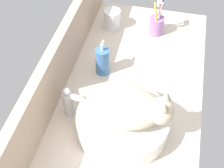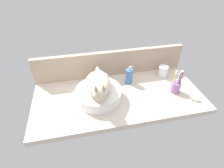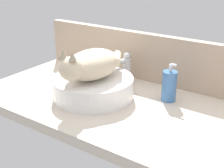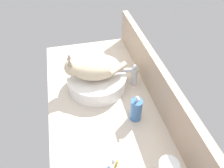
{
  "view_description": "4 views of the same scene",
  "coord_description": "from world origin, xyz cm",
  "px_view_note": "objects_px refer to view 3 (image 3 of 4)",
  "views": [
    {
      "loc": [
        -75.87,
        -11.78,
        93.5
      ],
      "look_at": [
        -4.48,
        4.76,
        11.49
      ],
      "focal_mm": 50.0,
      "sensor_mm": 36.0,
      "label": 1
    },
    {
      "loc": [
        -24.64,
        -93.4,
        84.65
      ],
      "look_at": [
        -4.35,
        1.78,
        9.03
      ],
      "focal_mm": 28.0,
      "sensor_mm": 36.0,
      "label": 2
    },
    {
      "loc": [
        56.21,
        -90.58,
        52.68
      ],
      "look_at": [
        -5.62,
        -1.39,
        7.5
      ],
      "focal_mm": 50.0,
      "sensor_mm": 36.0,
      "label": 3
    },
    {
      "loc": [
        73.92,
        -13.77,
        84.3
      ],
      "look_at": [
        -4.16,
        4.56,
        10.0
      ],
      "focal_mm": 35.0,
      "sensor_mm": 36.0,
      "label": 4
    }
  ],
  "objects_px": {
    "cat": "(90,64)",
    "faucet": "(125,67)",
    "sink_basin": "(93,87)",
    "soap_dispenser": "(169,86)"
  },
  "relations": [
    {
      "from": "sink_basin",
      "to": "cat",
      "type": "distance_m",
      "value": 0.1
    },
    {
      "from": "sink_basin",
      "to": "faucet",
      "type": "distance_m",
      "value": 0.2
    },
    {
      "from": "cat",
      "to": "faucet",
      "type": "relative_size",
      "value": 2.37
    },
    {
      "from": "cat",
      "to": "faucet",
      "type": "bearing_deg",
      "value": 83.15
    },
    {
      "from": "sink_basin",
      "to": "cat",
      "type": "bearing_deg",
      "value": -89.38
    },
    {
      "from": "sink_basin",
      "to": "cat",
      "type": "relative_size",
      "value": 0.99
    },
    {
      "from": "cat",
      "to": "soap_dispenser",
      "type": "bearing_deg",
      "value": 30.2
    },
    {
      "from": "faucet",
      "to": "soap_dispenser",
      "type": "bearing_deg",
      "value": -13.01
    },
    {
      "from": "cat",
      "to": "soap_dispenser",
      "type": "height_order",
      "value": "cat"
    },
    {
      "from": "faucet",
      "to": "cat",
      "type": "bearing_deg",
      "value": -96.85
    }
  ]
}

